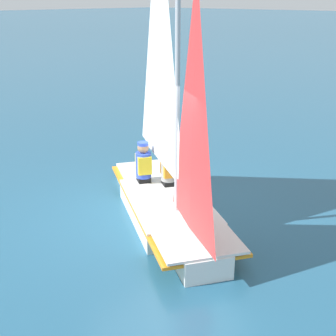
% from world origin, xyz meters
% --- Properties ---
extents(ground_plane, '(260.00, 260.00, 0.00)m').
position_xyz_m(ground_plane, '(0.00, 0.00, 0.00)').
color(ground_plane, '#235675').
extents(sailboat_main, '(4.29, 3.32, 5.58)m').
position_xyz_m(sailboat_main, '(0.00, -0.00, 0.91)').
color(sailboat_main, white).
rests_on(sailboat_main, ground_plane).
extents(sailor_helm, '(0.43, 0.41, 1.16)m').
position_xyz_m(sailor_helm, '(0.48, -0.53, 0.63)').
color(sailor_helm, black).
rests_on(sailor_helm, ground_plane).
extents(sailor_crew, '(0.43, 0.41, 1.16)m').
position_xyz_m(sailor_crew, '(0.95, -0.32, 0.63)').
color(sailor_crew, black).
rests_on(sailor_crew, ground_plane).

